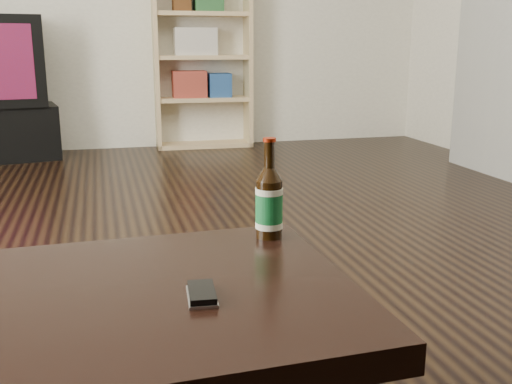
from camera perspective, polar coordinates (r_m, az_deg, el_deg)
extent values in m
cube|color=black|center=(2.08, -8.29, -9.45)|extent=(5.00, 6.00, 0.01)
cube|color=tan|center=(4.88, -9.58, 12.53)|extent=(0.04, 0.35, 1.43)
cube|color=tan|center=(4.98, -0.88, 12.74)|extent=(0.04, 0.35, 1.43)
cube|color=tan|center=(4.98, -5.02, 4.62)|extent=(0.78, 0.38, 0.03)
cube|color=tan|center=(5.07, -5.44, 12.70)|extent=(0.77, 0.06, 1.43)
cube|color=tan|center=(4.93, -5.11, 8.84)|extent=(0.71, 0.34, 0.03)
cube|color=tan|center=(4.91, -5.19, 12.67)|extent=(0.71, 0.34, 0.03)
cube|color=tan|center=(4.92, -5.28, 16.51)|extent=(0.71, 0.34, 0.03)
cube|color=#973528|center=(4.89, -6.40, 10.19)|extent=(0.27, 0.23, 0.21)
cube|color=navy|center=(4.92, -3.56, 10.14)|extent=(0.18, 0.23, 0.19)
cube|color=beige|center=(4.88, -5.85, 14.07)|extent=(0.34, 0.23, 0.21)
cube|color=black|center=(1.09, -18.89, -11.08)|extent=(1.07, 0.65, 0.05)
cylinder|color=black|center=(1.44, 1.01, -12.64)|extent=(0.06, 0.06, 0.34)
cylinder|color=black|center=(1.33, 1.25, -1.63)|extent=(0.08, 0.08, 0.13)
cylinder|color=#105124|center=(1.33, 1.25, -1.52)|extent=(0.08, 0.08, 0.08)
cylinder|color=beige|center=(1.32, 1.26, 0.11)|extent=(0.08, 0.08, 0.01)
cylinder|color=beige|center=(1.34, 1.25, -3.13)|extent=(0.08, 0.08, 0.01)
cone|color=black|center=(1.31, 1.27, 1.71)|extent=(0.08, 0.08, 0.03)
cylinder|color=black|center=(1.30, 1.28, 3.58)|extent=(0.03, 0.03, 0.06)
cylinder|color=maroon|center=(1.29, 1.29, 5.00)|extent=(0.04, 0.04, 0.01)
cube|color=#A5A6A7|center=(1.04, -5.19, -9.88)|extent=(0.06, 0.10, 0.01)
cube|color=black|center=(1.03, -5.19, -9.54)|extent=(0.05, 0.09, 0.01)
cylinder|color=#A5A6A7|center=(1.01, -5.07, -9.86)|extent=(0.02, 0.02, 0.00)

